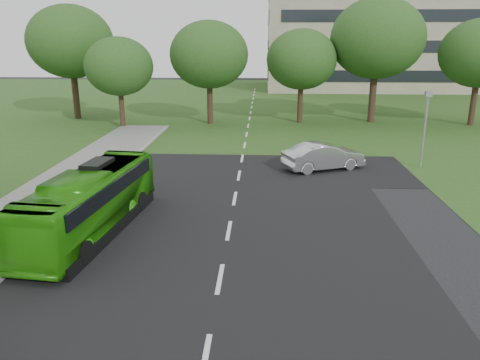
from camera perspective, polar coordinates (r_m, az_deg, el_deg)
The scene contains 12 objects.
ground at distance 17.30m, azimuth -1.86°, elevation -8.79°, with size 160.00×160.00×0.00m, color black.
street_surfaces at distance 39.06m, azimuth 0.29°, elevation 5.81°, with size 120.00×120.00×0.15m.
office_building at distance 80.37m, azimuth 18.83°, elevation 19.55°, with size 40.10×20.10×25.00m.
tree_park_a at distance 42.16m, azimuth -14.56°, elevation 13.25°, with size 5.81×5.81×7.72m.
tree_park_b at distance 42.83m, azimuth -3.80°, elevation 14.98°, with size 6.95×6.95×9.11m.
tree_park_c at distance 43.79m, azimuth 7.53°, elevation 14.35°, with size 6.33×6.33×8.41m.
tree_park_d at distance 45.36m, azimuth 16.38°, elevation 16.21°, with size 8.40×8.40×11.10m.
tree_park_e at distance 46.86m, azimuth 27.26°, elevation 13.55°, with size 6.93×6.93×9.24m.
tree_park_f at distance 48.46m, azimuth -19.97°, elevation 15.55°, with size 7.96×7.96×10.62m.
bus at distance 19.53m, azimuth -17.80°, elevation -2.56°, with size 2.13×9.08×2.53m, color #2D9A10.
sedan at distance 28.21m, azimuth 10.13°, elevation 2.85°, with size 1.69×4.86×1.60m, color silver.
camera_pole at distance 29.87m, azimuth 21.69°, elevation 6.92°, with size 0.42×0.37×4.58m.
Camera 1 is at (1.33, -15.55, 7.47)m, focal length 35.00 mm.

